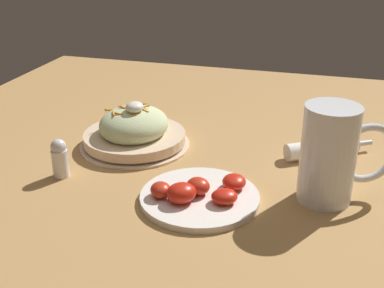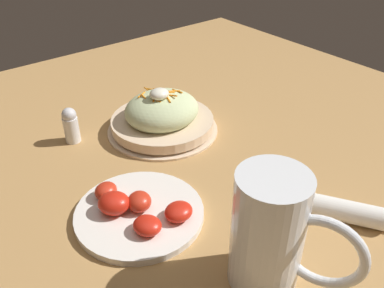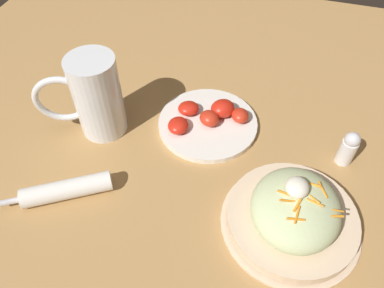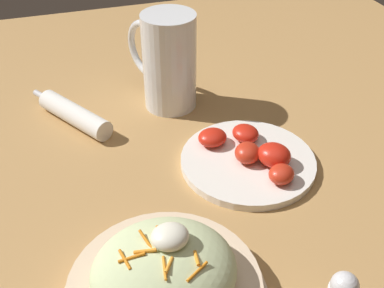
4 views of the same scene
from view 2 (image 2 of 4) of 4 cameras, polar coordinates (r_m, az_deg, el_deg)
ground_plane at (r=0.72m, az=-0.05°, el=-5.71°), size 1.43×1.43×0.00m
salad_plate at (r=0.86m, az=-4.13°, el=3.77°), size 0.23×0.23×0.10m
beer_mug at (r=0.54m, az=10.74°, el=-12.71°), size 0.10×0.16×0.17m
napkin_roll at (r=0.69m, az=19.01°, el=-8.42°), size 0.12×0.17×0.04m
tomato_plate at (r=0.66m, az=-7.45°, el=-9.15°), size 0.20×0.20×0.04m
salt_shaker at (r=0.86m, az=-16.38°, el=2.55°), size 0.03×0.03×0.07m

